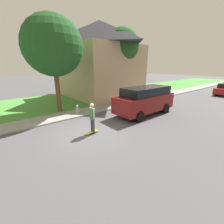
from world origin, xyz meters
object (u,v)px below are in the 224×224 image
at_px(skateboard, 92,132).
at_px(fire_hydrant, 77,109).
at_px(lawn_tree_far, 122,46).
at_px(lawn_tree_near, 53,46).
at_px(suv_parked, 145,100).
at_px(skateboarder, 92,117).

height_order(skateboard, fire_hydrant, fire_hydrant).
height_order(lawn_tree_far, skateboard, lawn_tree_far).
bearing_deg(lawn_tree_near, skateboard, -2.00).
distance_m(lawn_tree_near, suv_parked, 7.93).
bearing_deg(skateboarder, lawn_tree_near, 178.65).
bearing_deg(fire_hydrant, lawn_tree_near, -153.16).
relative_size(lawn_tree_near, lawn_tree_far, 0.97).
bearing_deg(suv_parked, skateboarder, -84.93).
bearing_deg(lawn_tree_near, skateboarder, -1.35).
xyz_separation_m(skateboarder, fire_hydrant, (-3.67, 0.92, -0.55)).
height_order(lawn_tree_near, skateboarder, lawn_tree_near).
bearing_deg(suv_parked, lawn_tree_far, 155.74).
distance_m(suv_parked, fire_hydrant, 5.32).
bearing_deg(fire_hydrant, suv_parked, 52.31).
height_order(lawn_tree_far, fire_hydrant, lawn_tree_far).
relative_size(lawn_tree_near, fire_hydrant, 10.39).
bearing_deg(suv_parked, lawn_tree_near, -134.02).
height_order(suv_parked, skateboarder, suv_parked).
relative_size(lawn_tree_near, skateboard, 8.78).
relative_size(lawn_tree_near, suv_parked, 1.39).
distance_m(lawn_tree_far, fire_hydrant, 8.64).
bearing_deg(skateboard, fire_hydrant, 164.89).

